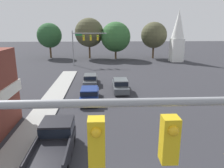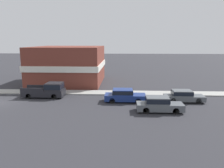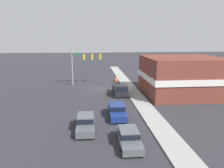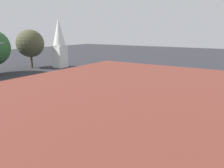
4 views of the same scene
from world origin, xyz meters
name	(u,v)px [view 3 (image 3 of 4)]	position (x,y,z in m)	size (l,w,h in m)	color
ground_plane	(99,89)	(0.00, 0.00, 0.00)	(200.00, 200.00, 0.00)	#2D2D33
sidewalk_curb	(130,88)	(-5.70, 0.00, 0.07)	(2.40, 60.00, 0.14)	#9E9E99
near_signal_assembly	(85,59)	(2.56, -3.44, 5.14)	(7.59, 0.49, 6.98)	gray
car_lead	(117,110)	(-1.56, 14.72, 0.79)	(1.89, 4.85, 1.52)	black
car_oncoming	(86,122)	(2.06, 18.23, 0.81)	(1.77, 4.72, 1.57)	black
car_second_ahead	(129,137)	(-1.80, 21.73, 0.74)	(1.77, 4.64, 1.41)	black
pickup_truck_parked	(120,90)	(-3.23, 4.86, 0.93)	(2.14, 5.23, 1.89)	black
construction_barrel	(116,79)	(-3.90, -6.69, 0.53)	(0.54, 0.54, 1.05)	orange
corner_brick_building	(182,76)	(-13.45, 5.24, 3.09)	(12.41, 11.55, 6.20)	brown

